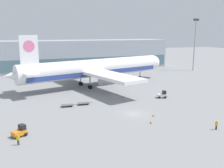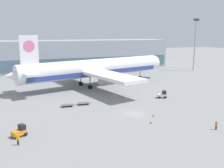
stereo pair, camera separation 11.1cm
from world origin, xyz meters
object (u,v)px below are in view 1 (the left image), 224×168
at_px(airplane_main, 94,69).
at_px(baggage_tug_foreground, 162,95).
at_px(traffic_cone_near, 153,115).
at_px(light_mast, 195,41).
at_px(ground_crew_near, 216,124).
at_px(baggage_dolly_second, 84,103).
at_px(ground_crew_far, 18,139).
at_px(baggage_dolly_lead, 67,105).
at_px(baggage_tug_mid, 20,131).
at_px(traffic_cone_far, 151,122).

xyz_separation_m(airplane_main, baggage_tug_foreground, (12.72, -21.94, -4.96)).
bearing_deg(baggage_tug_foreground, traffic_cone_near, -110.96).
bearing_deg(light_mast, traffic_cone_near, -135.90).
bearing_deg(ground_crew_near, baggage_dolly_second, 135.76).
bearing_deg(baggage_dolly_second, light_mast, 35.26).
height_order(light_mast, ground_crew_far, light_mast).
xyz_separation_m(baggage_tug_foreground, ground_crew_near, (-3.44, -23.36, 0.18)).
relative_size(light_mast, airplane_main, 0.42).
relative_size(baggage_tug_foreground, traffic_cone_near, 4.83).
distance_m(ground_crew_far, traffic_cone_near, 27.75).
relative_size(baggage_dolly_lead, ground_crew_near, 2.11).
bearing_deg(traffic_cone_near, ground_crew_far, -171.43).
xyz_separation_m(baggage_tug_mid, ground_crew_far, (-0.39, -3.62, 0.19)).
height_order(baggage_dolly_lead, traffic_cone_far, traffic_cone_far).
height_order(baggage_dolly_lead, traffic_cone_near, traffic_cone_near).
distance_m(baggage_tug_foreground, ground_crew_near, 23.61).
height_order(light_mast, baggage_tug_mid, light_mast).
distance_m(baggage_tug_mid, traffic_cone_near, 27.05).
distance_m(light_mast, traffic_cone_near, 73.73).
bearing_deg(airplane_main, baggage_tug_mid, -138.63).
bearing_deg(traffic_cone_near, traffic_cone_far, -127.61).
bearing_deg(ground_crew_far, airplane_main, -93.60).
distance_m(baggage_dolly_lead, ground_crew_near, 33.61).
bearing_deg(traffic_cone_near, baggage_dolly_lead, 138.43).
bearing_deg(traffic_cone_near, airplane_main, 93.92).
relative_size(light_mast, traffic_cone_near, 41.84).
bearing_deg(baggage_dolly_second, airplane_main, 71.07).
bearing_deg(airplane_main, ground_crew_far, -136.42).
xyz_separation_m(baggage_tug_foreground, traffic_cone_far, (-13.00, -15.88, -0.60)).
bearing_deg(baggage_dolly_second, baggage_tug_foreground, 1.19).
bearing_deg(ground_crew_near, traffic_cone_far, 151.23).
distance_m(baggage_tug_mid, baggage_dolly_second, 21.30).
relative_size(light_mast, baggage_dolly_lead, 6.35).
bearing_deg(baggage_tug_foreground, baggage_dolly_lead, -164.47).
distance_m(traffic_cone_near, traffic_cone_far, 4.31).
distance_m(ground_crew_near, traffic_cone_near, 12.93).
bearing_deg(traffic_cone_near, light_mast, 44.10).
xyz_separation_m(baggage_dolly_second, ground_crew_far, (-15.84, -18.28, 0.67)).
height_order(ground_crew_near, ground_crew_far, ground_crew_far).
xyz_separation_m(baggage_dolly_second, traffic_cone_far, (8.96, -17.56, -0.11)).
bearing_deg(traffic_cone_near, ground_crew_near, -57.57).
height_order(airplane_main, baggage_dolly_second, airplane_main).
distance_m(baggage_tug_foreground, traffic_cone_far, 20.53).
distance_m(ground_crew_far, traffic_cone_far, 24.82).
distance_m(baggage_tug_mid, ground_crew_far, 3.64).
relative_size(baggage_dolly_second, traffic_cone_far, 6.58).
bearing_deg(traffic_cone_far, traffic_cone_near, 52.39).
xyz_separation_m(baggage_tug_mid, traffic_cone_far, (24.41, -2.90, -0.60)).
bearing_deg(airplane_main, traffic_cone_far, -103.79).
relative_size(baggage_tug_mid, ground_crew_far, 1.57).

